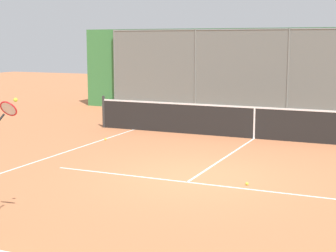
{
  "coord_description": "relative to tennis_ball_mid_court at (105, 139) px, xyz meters",
  "views": [
    {
      "loc": [
        -3.89,
        10.26,
        2.87
      ],
      "look_at": [
        0.67,
        -0.09,
        1.05
      ],
      "focal_mm": 56.43,
      "sensor_mm": 36.0,
      "label": 1
    }
  ],
  "objects": [
    {
      "name": "ground_plane",
      "position": [
        -3.92,
        2.9,
        -0.03
      ],
      "size": [
        60.0,
        60.0,
        0.0
      ],
      "primitive_type": "plane",
      "color": "#B76B42"
    },
    {
      "name": "court_line_markings",
      "position": [
        -3.92,
        3.65,
        -0.03
      ],
      "size": [
        8.11,
        9.8,
        0.01
      ],
      "color": "white",
      "rests_on": "ground"
    },
    {
      "name": "fence_backdrop",
      "position": [
        -3.92,
        -7.45,
        1.64
      ],
      "size": [
        17.89,
        1.37,
        3.38
      ],
      "color": "slate",
      "rests_on": "ground"
    },
    {
      "name": "tennis_net",
      "position": [
        -3.92,
        -2.02,
        0.46
      ],
      "size": [
        10.42,
        0.09,
        1.07
      ],
      "color": "#2D2D2D",
      "rests_on": "ground"
    },
    {
      "name": "tennis_ball_mid_court",
      "position": [
        0.0,
        0.0,
        0.0
      ],
      "size": [
        0.07,
        0.07,
        0.07
      ],
      "primitive_type": "sphere",
      "color": "#D6E042",
      "rests_on": "ground"
    },
    {
      "name": "tennis_ball_near_net",
      "position": [
        -5.11,
        3.09,
        0.0
      ],
      "size": [
        0.07,
        0.07,
        0.07
      ],
      "primitive_type": "sphere",
      "color": "#C1D138",
      "rests_on": "ground"
    }
  ]
}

